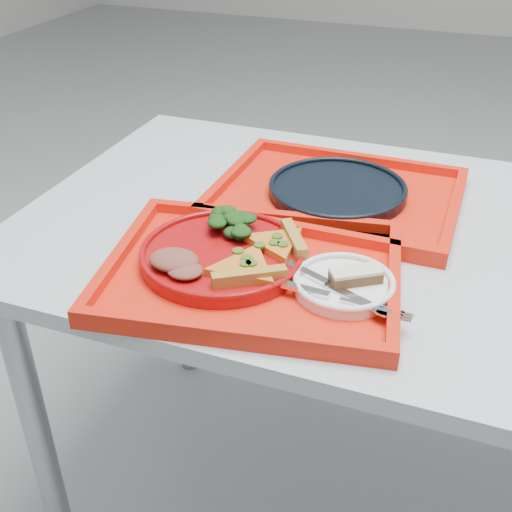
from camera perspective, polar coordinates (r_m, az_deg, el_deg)
name	(u,v)px	position (r m, az deg, el deg)	size (l,w,h in m)	color
table	(463,285)	(1.18, 17.94, -2.46)	(1.60, 0.80, 0.75)	#9BA6AD
tray_main	(253,274)	(1.00, -0.31, -1.65)	(0.45, 0.35, 0.01)	red
tray_far	(337,198)	(1.24, 7.20, 5.17)	(0.45, 0.35, 0.01)	red
dinner_plate	(222,257)	(1.02, -3.01, -0.05)	(0.26, 0.26, 0.02)	#980A0B
side_plate	(344,286)	(0.96, 7.81, -2.67)	(0.15, 0.15, 0.01)	white
navy_plate	(337,191)	(1.23, 7.24, 5.75)	(0.26, 0.26, 0.02)	black
pizza_slice_a	(245,265)	(0.96, -0.97, -0.83)	(0.13, 0.11, 0.02)	orange
pizza_slice_b	(276,241)	(1.02, 1.82, 1.37)	(0.12, 0.10, 0.02)	orange
salad_heap	(229,220)	(1.06, -2.44, 3.25)	(0.08, 0.07, 0.04)	black
meat_portion	(174,260)	(0.98, -7.28, -0.35)	(0.08, 0.06, 0.02)	brown
dessert_bar	(356,276)	(0.96, 8.87, -1.73)	(0.08, 0.07, 0.02)	#492A18
knife	(335,287)	(0.94, 7.04, -2.76)	(0.18, 0.02, 0.01)	silver
fork	(339,298)	(0.92, 7.37, -3.75)	(0.18, 0.02, 0.01)	silver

